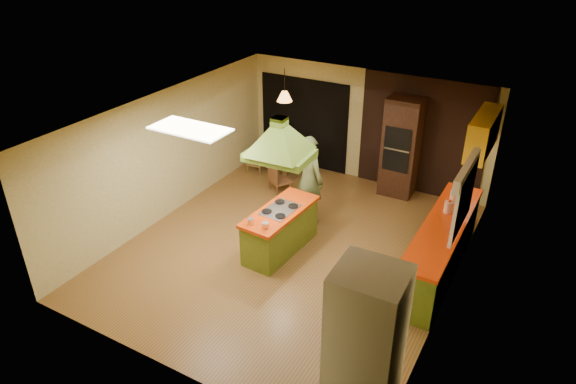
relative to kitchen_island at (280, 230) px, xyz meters
The scene contains 21 objects.
ground 0.47m from the kitchen_island, 43.31° to the left, with size 6.50×6.50×0.00m, color olive.
room_walls 0.87m from the kitchen_island, 43.31° to the left, with size 5.50×6.50×6.50m.
ceiling_plane 2.10m from the kitchen_island, 43.31° to the left, with size 6.50×6.50×0.00m, color silver.
brick_panel 3.76m from the kitchen_island, 67.30° to the left, with size 2.64×0.03×2.50m, color #381E14.
nook_opening 3.69m from the kitchen_island, 111.49° to the left, with size 2.20×0.03×2.10m, color black.
right_counter 2.72m from the kitchen_island, 16.14° to the left, with size 0.62×3.05×0.92m.
upper_cabinets 3.92m from the kitchen_island, 40.74° to the left, with size 0.34×1.40×0.70m, color yellow.
window_right 3.22m from the kitchen_island, 11.01° to the left, with size 0.12×1.35×1.06m.
fluor_panel 2.50m from the kitchen_island, 131.83° to the right, with size 1.20×0.60×0.03m, color white.
kitchen_island is the anchor object (origin of this frame).
range_hood 1.83m from the kitchen_island, 90.00° to the left, with size 1.08×0.81×0.80m.
man 1.25m from the kitchen_island, 92.47° to the left, with size 0.64×0.42×1.76m, color #4D582E.
refrigerator 3.43m from the kitchen_island, 42.83° to the right, with size 0.79×0.75×1.93m, color silver.
wall_oven 3.35m from the kitchen_island, 70.53° to the left, with size 0.71×0.61×2.12m.
dining_table 2.95m from the kitchen_island, 118.18° to the left, with size 1.04×1.04×0.78m.
chair_left 3.26m from the kitchen_island, 129.93° to the left, with size 0.38×0.38×0.70m, color brown, non-canonical shape.
chair_near 2.26m from the kitchen_island, 120.37° to the left, with size 0.39×0.39×0.72m, color brown, non-canonical shape.
pendant_lamp 3.30m from the kitchen_island, 118.18° to the left, with size 0.33×0.33×0.21m, color #FF9E3F.
canister_large 3.07m from the kitchen_island, 31.34° to the left, with size 0.15×0.15×0.23m, color #FFEBCD.
canister_medium 2.88m from the kitchen_island, 24.25° to the left, with size 0.14×0.14×0.20m, color #FFEACD.
canister_small 2.90m from the kitchen_island, 25.34° to the left, with size 0.12×0.12×0.16m, color beige.
Camera 1 is at (3.70, -6.73, 5.28)m, focal length 32.00 mm.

